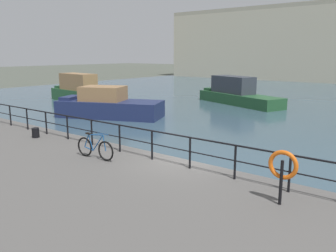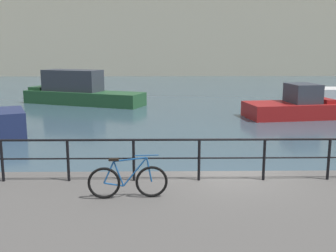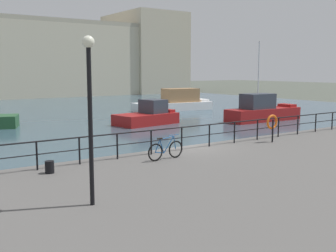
{
  "view_description": "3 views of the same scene",
  "coord_description": "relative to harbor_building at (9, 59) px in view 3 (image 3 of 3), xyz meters",
  "views": [
    {
      "loc": [
        6.92,
        -9.84,
        4.61
      ],
      "look_at": [
        -2.69,
        2.47,
        1.37
      ],
      "focal_mm": 37.22,
      "sensor_mm": 36.0,
      "label": 1
    },
    {
      "loc": [
        -1.83,
        -10.39,
        4.19
      ],
      "look_at": [
        -1.61,
        2.99,
        1.57
      ],
      "focal_mm": 42.78,
      "sensor_mm": 36.0,
      "label": 2
    },
    {
      "loc": [
        -11.74,
        -15.38,
        4.52
      ],
      "look_at": [
        -0.24,
        1.3,
        1.73
      ],
      "focal_mm": 43.6,
      "sensor_mm": 36.0,
      "label": 3
    }
  ],
  "objects": [
    {
      "name": "mooring_bollard",
      "position": [
        -12.82,
        -58.48,
        -5.26
      ],
      "size": [
        0.32,
        0.32,
        0.44
      ],
      "primitive_type": "cylinder",
      "color": "black",
      "rests_on": "quay_promenade"
    },
    {
      "name": "life_ring_stand",
      "position": [
        -1.49,
        -58.65,
        -4.51
      ],
      "size": [
        0.75,
        0.16,
        1.4
      ],
      "color": "black",
      "rests_on": "quay_promenade"
    },
    {
      "name": "moored_green_narrowboat",
      "position": [
        0.55,
        -43.48,
        -5.68
      ],
      "size": [
        5.55,
        3.44,
        2.04
      ],
      "rotation": [
        0.0,
        0.0,
        0.15
      ],
      "color": "maroon",
      "rests_on": "water_basin"
    },
    {
      "name": "parked_bicycle",
      "position": [
        -8.19,
        -58.96,
        -5.09
      ],
      "size": [
        1.77,
        0.19,
        0.98
      ],
      "rotation": [
        0.0,
        0.0,
        0.07
      ],
      "color": "black",
      "rests_on": "quay_promenade"
    },
    {
      "name": "quay_railing",
      "position": [
        -5.68,
        -57.78,
        -4.74
      ],
      "size": [
        24.58,
        0.07,
        1.08
      ],
      "color": "black",
      "rests_on": "quay_promenade"
    },
    {
      "name": "water_basin",
      "position": [
        -5.6,
        -26.83,
        -6.38
      ],
      "size": [
        80.0,
        60.0,
        0.01
      ],
      "primitive_type": "cube",
      "color": "#385160",
      "rests_on": "ground_plane"
    },
    {
      "name": "harbor_building",
      "position": [
        0.0,
        0.0,
        0.0
      ],
      "size": [
        75.76,
        16.61,
        15.62
      ],
      "color": "#C1B79E",
      "rests_on": "ground_plane"
    },
    {
      "name": "quay_promenade",
      "position": [
        -5.6,
        -63.53,
        -5.93
      ],
      "size": [
        56.0,
        13.0,
        0.9
      ],
      "primitive_type": "cube",
      "color": "#565451",
      "rests_on": "ground_plane"
    },
    {
      "name": "ground_plane",
      "position": [
        -5.6,
        -57.03,
        -6.38
      ],
      "size": [
        240.0,
        240.0,
        0.0
      ],
      "primitive_type": "plane",
      "color": "#4C5147"
    },
    {
      "name": "moored_cabin_cruiser",
      "position": [
        9.48,
        -35.04,
        -5.48
      ],
      "size": [
        9.25,
        3.77,
        2.44
      ],
      "rotation": [
        0.0,
        0.0,
        -0.11
      ],
      "color": "white",
      "rests_on": "water_basin"
    },
    {
      "name": "quay_lamp_post",
      "position": [
        -12.99,
        -62.5,
        -2.6
      ],
      "size": [
        0.32,
        0.32,
        4.49
      ],
      "color": "black",
      "rests_on": "quay_promenade"
    },
    {
      "name": "moored_harbor_tender",
      "position": [
        10.12,
        -47.36,
        -5.47
      ],
      "size": [
        7.46,
        2.38,
        7.0
      ],
      "rotation": [
        0.0,
        0.0,
        -0.03
      ],
      "color": "maroon",
      "rests_on": "water_basin"
    }
  ]
}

